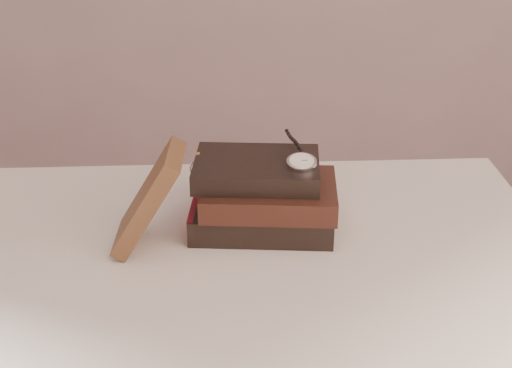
{
  "coord_description": "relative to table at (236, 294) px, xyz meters",
  "views": [
    {
      "loc": [
        -0.02,
        -0.62,
        1.34
      ],
      "look_at": [
        0.03,
        0.41,
        0.82
      ],
      "focal_mm": 51.12,
      "sensor_mm": 36.0,
      "label": 1
    }
  ],
  "objects": [
    {
      "name": "table",
      "position": [
        0.0,
        0.0,
        0.0
      ],
      "size": [
        1.0,
        0.6,
        0.75
      ],
      "color": "silver",
      "rests_on": "ground"
    },
    {
      "name": "pocket_watch",
      "position": [
        0.1,
        0.05,
        0.21
      ],
      "size": [
        0.05,
        0.15,
        0.02
      ],
      "color": "silver",
      "rests_on": "book_stack"
    },
    {
      "name": "eyeglasses",
      "position": [
        -0.03,
        0.14,
        0.16
      ],
      "size": [
        0.1,
        0.12,
        0.05
      ],
      "color": "silver",
      "rests_on": "book_stack"
    },
    {
      "name": "book_stack",
      "position": [
        0.05,
        0.06,
        0.14
      ],
      "size": [
        0.24,
        0.18,
        0.11
      ],
      "color": "black",
      "rests_on": "table"
    },
    {
      "name": "journal",
      "position": [
        -0.13,
        0.01,
        0.17
      ],
      "size": [
        0.12,
        0.11,
        0.16
      ],
      "primitive_type": "cube",
      "rotation": [
        0.0,
        0.55,
        -0.05
      ],
      "color": "#3E2617",
      "rests_on": "table"
    }
  ]
}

